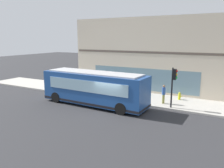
{
  "coord_description": "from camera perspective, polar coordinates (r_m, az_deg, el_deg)",
  "views": [
    {
      "loc": [
        -15.86,
        -8.81,
        6.04
      ],
      "look_at": [
        3.0,
        1.54,
        1.63
      ],
      "focal_mm": 36.06,
      "sensor_mm": 36.0,
      "label": 1
    }
  ],
  "objects": [
    {
      "name": "ground",
      "position": [
        19.12,
        -0.29,
        -6.84
      ],
      "size": [
        120.0,
        120.0,
        0.0
      ],
      "primitive_type": "plane",
      "color": "#2D2D30"
    },
    {
      "name": "sidewalk_curb",
      "position": [
        23.27,
        5.51,
        -3.33
      ],
      "size": [
        4.48,
        40.0,
        0.15
      ],
      "primitive_type": "cube",
      "color": "#B2ADA3",
      "rests_on": "ground"
    },
    {
      "name": "building_corner",
      "position": [
        27.61,
        10.16,
        7.41
      ],
      "size": [
        6.38,
        17.32,
        8.26
      ],
      "color": "beige",
      "rests_on": "ground"
    },
    {
      "name": "city_bus_nearside",
      "position": [
        20.46,
        -4.63,
        -1.12
      ],
      "size": [
        2.84,
        10.11,
        3.07
      ],
      "color": "#1E478C",
      "rests_on": "ground"
    },
    {
      "name": "traffic_light_near_corner",
      "position": [
        19.62,
        15.4,
        0.95
      ],
      "size": [
        0.32,
        0.49,
        3.46
      ],
      "color": "black",
      "rests_on": "sidewalk_curb"
    },
    {
      "name": "fire_hydrant",
      "position": [
        22.85,
        16.72,
        -2.92
      ],
      "size": [
        0.35,
        0.35,
        0.74
      ],
      "color": "gold",
      "rests_on": "sidewalk_curb"
    },
    {
      "name": "pedestrian_by_light_pole",
      "position": [
        24.11,
        -2.34,
        -0.3
      ],
      "size": [
        0.32,
        0.32,
        1.62
      ],
      "color": "#3F8C4C",
      "rests_on": "sidewalk_curb"
    },
    {
      "name": "pedestrian_near_building_entrance",
      "position": [
        21.0,
        12.96,
        -2.2
      ],
      "size": [
        0.32,
        0.32,
        1.73
      ],
      "color": "#99994C",
      "rests_on": "sidewalk_curb"
    }
  ]
}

